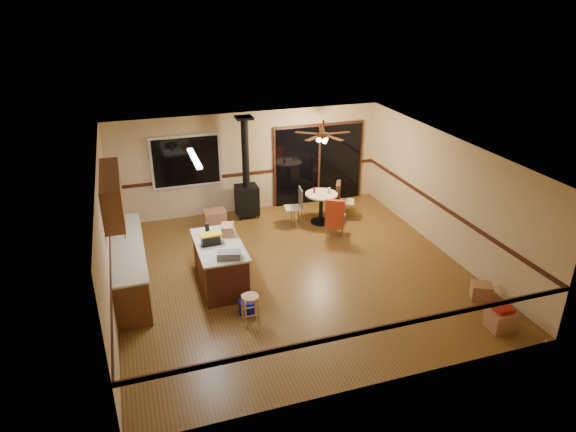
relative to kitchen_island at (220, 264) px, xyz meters
name	(u,v)px	position (x,y,z in m)	size (l,w,h in m)	color
floor	(292,272)	(1.50, 0.00, -0.45)	(7.00, 7.00, 0.00)	brown
ceiling	(293,152)	(1.50, 0.00, 2.15)	(7.00, 7.00, 0.00)	silver
wall_back	(249,162)	(1.50, 3.50, 0.85)	(7.00, 7.00, 0.00)	tan
wall_front	(373,313)	(1.50, -3.50, 0.85)	(7.00, 7.00, 0.00)	tan
wall_left	(107,240)	(-2.00, 0.00, 0.85)	(7.00, 7.00, 0.00)	tan
wall_right	(445,194)	(5.00, 0.00, 0.85)	(7.00, 7.00, 0.00)	tan
chair_rail	(293,229)	(1.50, 0.00, 0.55)	(7.00, 7.00, 0.08)	#37170D
window	(186,161)	(-0.10, 3.45, 1.05)	(1.72, 0.10, 1.32)	black
sliding_door	(319,165)	(3.40, 3.45, 0.60)	(2.52, 0.10, 2.10)	black
lower_cabinets	(129,267)	(-1.70, 0.50, -0.02)	(0.60, 3.00, 0.86)	#593016
countertop	(126,246)	(-1.70, 0.50, 0.43)	(0.64, 3.04, 0.04)	#BEB393
upper_cabinets	(112,194)	(-1.83, 0.70, 1.45)	(0.35, 2.00, 0.80)	#593016
kitchen_island	(220,264)	(0.00, 0.00, 0.00)	(0.88, 1.68, 0.90)	#461E11
wood_stove	(247,190)	(1.30, 3.05, 0.28)	(0.55, 0.50, 2.52)	black
ceiling_fan	(323,137)	(2.95, 2.10, 1.76)	(0.24, 0.24, 0.55)	brown
fluorescent_strip	(194,158)	(-0.30, 0.30, 2.11)	(0.10, 1.20, 0.04)	white
toolbox_grey	(229,255)	(0.07, -0.62, 0.51)	(0.42, 0.24, 0.13)	slate
toolbox_black	(211,240)	(-0.15, 0.03, 0.54)	(0.35, 0.18, 0.19)	black
toolbox_yellow_lid	(210,234)	(-0.15, 0.03, 0.66)	(0.42, 0.22, 0.03)	gold
box_on_island	(228,230)	(0.25, 0.33, 0.56)	(0.24, 0.33, 0.22)	#A06A47
bottle_dark	(207,230)	(-0.15, 0.35, 0.60)	(0.09, 0.09, 0.30)	black
bottle_pink	(226,231)	(0.20, 0.29, 0.56)	(0.07, 0.07, 0.22)	#D84C8C
bottle_white	(208,232)	(-0.13, 0.37, 0.54)	(0.06, 0.06, 0.19)	white
bar_stool	(251,309)	(0.25, -1.43, -0.18)	(0.30, 0.30, 0.55)	tan
blue_bucket	(247,307)	(0.26, -1.12, -0.32)	(0.31, 0.31, 0.26)	#0D10B9
dining_table	(321,203)	(2.95, 2.10, 0.07)	(0.80, 0.80, 0.78)	black
glass_red	(314,190)	(2.80, 2.20, 0.40)	(0.05, 0.05, 0.14)	#590C14
glass_cream	(329,191)	(3.13, 2.05, 0.40)	(0.06, 0.06, 0.15)	beige
chair_left	(297,202)	(2.36, 2.19, 0.14)	(0.46, 0.45, 0.51)	#C4B492
chair_near	(335,214)	(2.96, 1.24, 0.14)	(0.60, 0.61, 0.70)	#C4B492
chair_right	(339,196)	(3.49, 2.23, 0.14)	(0.60, 0.58, 0.70)	#C4B492
box_under_window	(215,219)	(0.40, 2.69, -0.24)	(0.53, 0.42, 0.42)	#A06A47
box_corner_a	(501,319)	(4.32, -2.93, -0.28)	(0.45, 0.38, 0.34)	#A06A47
box_corner_b	(481,291)	(4.60, -2.03, -0.30)	(0.37, 0.32, 0.30)	#A06A47
box_small_red	(503,309)	(4.32, -2.93, -0.07)	(0.29, 0.24, 0.08)	maroon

